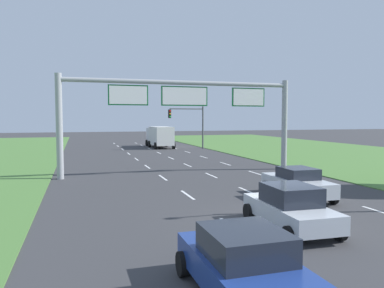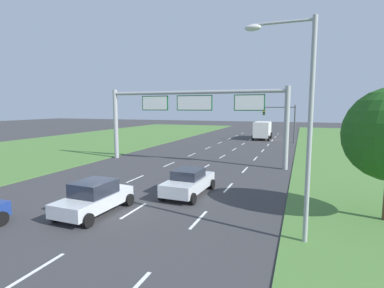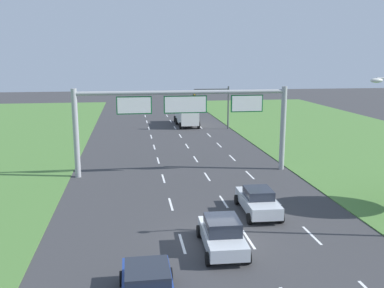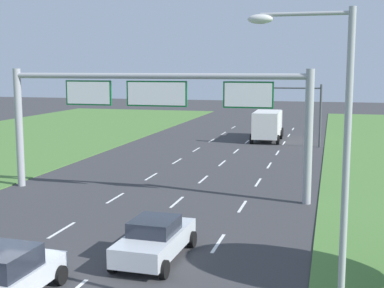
{
  "view_description": "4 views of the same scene",
  "coord_description": "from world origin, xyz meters",
  "px_view_note": "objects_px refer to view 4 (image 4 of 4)",
  "views": [
    {
      "loc": [
        -7.22,
        -12.73,
        4.06
      ],
      "look_at": [
        0.55,
        12.74,
        2.21
      ],
      "focal_mm": 35.0,
      "sensor_mm": 36.0,
      "label": 1
    },
    {
      "loc": [
        9.63,
        -12.76,
        5.24
      ],
      "look_at": [
        0.25,
        12.67,
        1.91
      ],
      "focal_mm": 28.0,
      "sensor_mm": 36.0,
      "label": 2
    },
    {
      "loc": [
        -4.22,
        -20.25,
        9.4
      ],
      "look_at": [
        0.62,
        12.65,
        2.56
      ],
      "focal_mm": 40.0,
      "sensor_mm": 36.0,
      "label": 3
    },
    {
      "loc": [
        9.51,
        -14.42,
        7.05
      ],
      "look_at": [
        2.07,
        13.95,
        2.85
      ],
      "focal_mm": 50.0,
      "sensor_mm": 36.0,
      "label": 4
    }
  ],
  "objects_px": {
    "car_near_red": "(155,239)",
    "street_lamp": "(331,148)",
    "traffic_light_mast": "(299,104)",
    "sign_gantry": "(155,106)",
    "car_mid_lane": "(5,276)",
    "box_truck": "(268,124)"
  },
  "relations": [
    {
      "from": "car_mid_lane",
      "to": "box_truck",
      "type": "distance_m",
      "value": 38.91
    },
    {
      "from": "car_near_red",
      "to": "sign_gantry",
      "type": "bearing_deg",
      "value": 110.23
    },
    {
      "from": "box_truck",
      "to": "sign_gantry",
      "type": "distance_m",
      "value": 24.86
    },
    {
      "from": "box_truck",
      "to": "street_lamp",
      "type": "relative_size",
      "value": 0.88
    },
    {
      "from": "car_near_red",
      "to": "traffic_light_mast",
      "type": "bearing_deg",
      "value": 85.77
    },
    {
      "from": "car_mid_lane",
      "to": "traffic_light_mast",
      "type": "height_order",
      "value": "traffic_light_mast"
    },
    {
      "from": "box_truck",
      "to": "traffic_light_mast",
      "type": "xyz_separation_m",
      "value": [
        3.11,
        -3.75,
        2.27
      ]
    },
    {
      "from": "car_near_red",
      "to": "street_lamp",
      "type": "distance_m",
      "value": 8.76
    },
    {
      "from": "car_near_red",
      "to": "street_lamp",
      "type": "height_order",
      "value": "street_lamp"
    },
    {
      "from": "car_near_red",
      "to": "traffic_light_mast",
      "type": "distance_m",
      "value": 30.75
    },
    {
      "from": "car_mid_lane",
      "to": "street_lamp",
      "type": "height_order",
      "value": "street_lamp"
    },
    {
      "from": "car_near_red",
      "to": "traffic_light_mast",
      "type": "height_order",
      "value": "traffic_light_mast"
    },
    {
      "from": "traffic_light_mast",
      "to": "car_mid_lane",
      "type": "bearing_deg",
      "value": -100.52
    },
    {
      "from": "car_near_red",
      "to": "car_mid_lane",
      "type": "xyz_separation_m",
      "value": [
        -3.24,
        -4.59,
        0.03
      ]
    },
    {
      "from": "sign_gantry",
      "to": "traffic_light_mast",
      "type": "distance_m",
      "value": 21.68
    },
    {
      "from": "sign_gantry",
      "to": "street_lamp",
      "type": "distance_m",
      "value": 17.08
    },
    {
      "from": "car_mid_lane",
      "to": "box_truck",
      "type": "bearing_deg",
      "value": 86.83
    },
    {
      "from": "box_truck",
      "to": "street_lamp",
      "type": "height_order",
      "value": "street_lamp"
    },
    {
      "from": "car_near_red",
      "to": "car_mid_lane",
      "type": "relative_size",
      "value": 1.04
    },
    {
      "from": "car_near_red",
      "to": "sign_gantry",
      "type": "distance_m",
      "value": 11.1
    },
    {
      "from": "traffic_light_mast",
      "to": "street_lamp",
      "type": "height_order",
      "value": "street_lamp"
    },
    {
      "from": "sign_gantry",
      "to": "street_lamp",
      "type": "relative_size",
      "value": 2.03
    }
  ]
}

